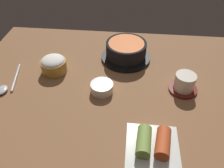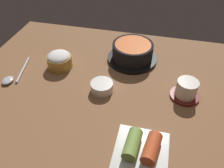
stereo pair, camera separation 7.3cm
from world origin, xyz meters
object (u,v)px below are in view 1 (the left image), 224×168
at_px(spoon, 6,86).
at_px(rice_bowl, 54,64).
at_px(stone_pot, 126,51).
at_px(tea_cup_with_saucer, 184,83).
at_px(kimchi_plate, 153,144).
at_px(banchan_cup_center, 102,87).

bearing_deg(spoon, rice_bowl, 36.88).
distance_m(stone_pot, spoon, 0.45).
xyz_separation_m(stone_pot, tea_cup_with_saucer, (0.20, -0.16, -0.01)).
bearing_deg(rice_bowl, kimchi_plate, -40.08).
relative_size(tea_cup_with_saucer, kimchi_plate, 0.69).
relative_size(stone_pot, kimchi_plate, 1.39).
bearing_deg(banchan_cup_center, kimchi_plate, -51.72).
bearing_deg(stone_pot, rice_bowl, -157.39).
height_order(stone_pot, kimchi_plate, stone_pot).
bearing_deg(banchan_cup_center, spoon, -177.71).
relative_size(tea_cup_with_saucer, banchan_cup_center, 1.26).
distance_m(banchan_cup_center, kimchi_plate, 0.26).
xyz_separation_m(tea_cup_with_saucer, spoon, (-0.59, -0.05, -0.02)).
xyz_separation_m(kimchi_plate, spoon, (-0.48, 0.19, -0.01)).
relative_size(banchan_cup_center, spoon, 0.44).
relative_size(tea_cup_with_saucer, spoon, 0.56).
xyz_separation_m(stone_pot, kimchi_plate, (0.09, -0.40, -0.02)).
height_order(banchan_cup_center, spoon, banchan_cup_center).
bearing_deg(banchan_cup_center, tea_cup_with_saucer, 7.18).
height_order(stone_pot, rice_bowl, stone_pot).
xyz_separation_m(stone_pot, rice_bowl, (-0.26, -0.11, -0.00)).
bearing_deg(rice_bowl, tea_cup_with_saucer, -7.04).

